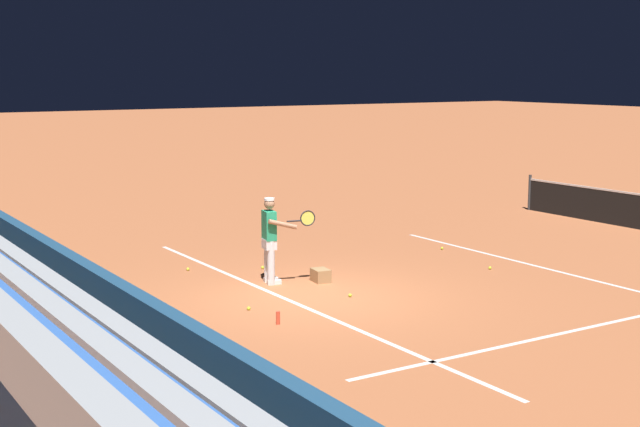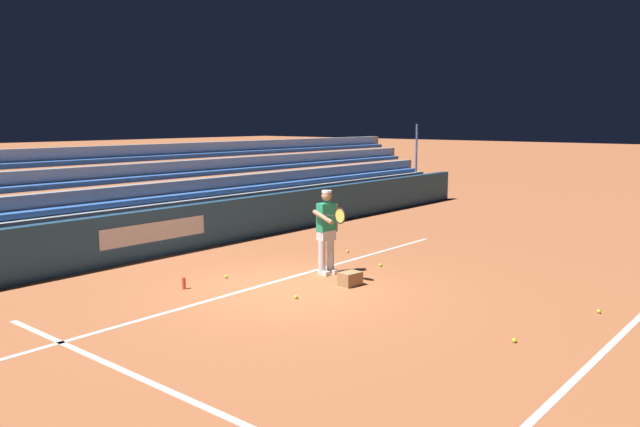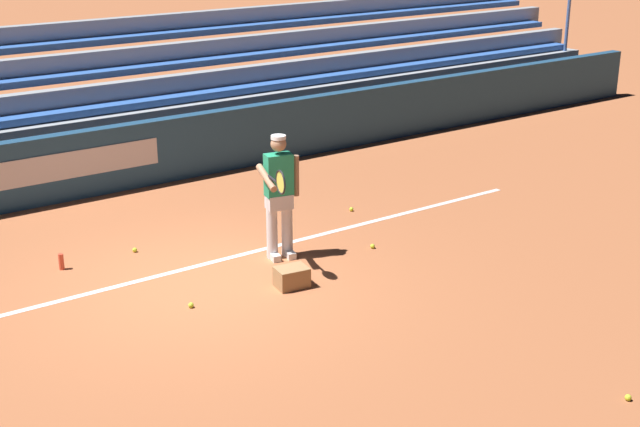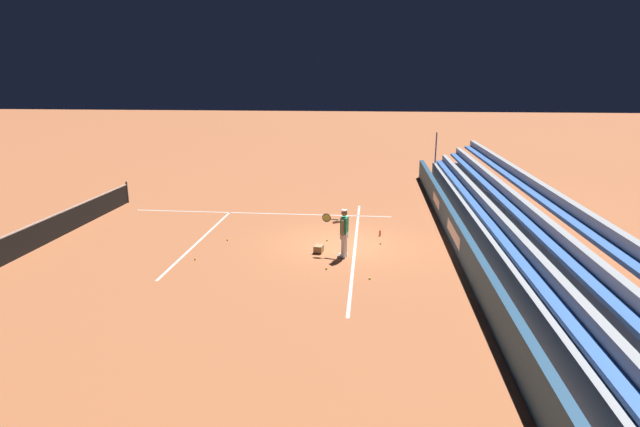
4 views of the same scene
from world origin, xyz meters
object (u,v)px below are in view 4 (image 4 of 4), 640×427
tennis_ball_near_player (327,240)px  tennis_net (62,223)px  ball_box_cardboard (319,249)px  water_bottle (380,233)px  tennis_ball_toward_net (326,269)px  tennis_ball_far_left (380,243)px  tennis_ball_stray_back (195,259)px  tennis_ball_midcourt (228,240)px  tennis_player (344,233)px  tennis_ball_on_baseline (370,278)px

tennis_ball_near_player → tennis_net: size_ratio=0.01×
ball_box_cardboard → water_bottle: 3.12m
tennis_ball_toward_net → tennis_ball_far_left: size_ratio=1.00×
tennis_ball_stray_back → tennis_ball_far_left: bearing=-69.7°
tennis_ball_far_left → water_bottle: (1.04, 0.00, 0.08)m
tennis_ball_far_left → tennis_ball_near_player: same height
tennis_ball_midcourt → tennis_ball_stray_back: same height
ball_box_cardboard → tennis_net: size_ratio=0.04×
tennis_player → tennis_ball_midcourt: 4.84m
ball_box_cardboard → tennis_ball_far_left: ball_box_cardboard is taller
tennis_net → water_bottle: bearing=-84.5°
tennis_ball_far_left → water_bottle: size_ratio=0.30×
tennis_ball_near_player → tennis_net: tennis_net is taller
tennis_ball_far_left → tennis_net: size_ratio=0.01×
tennis_net → tennis_ball_far_left: bearing=-89.2°
tennis_ball_on_baseline → tennis_net: tennis_net is taller
tennis_ball_midcourt → ball_box_cardboard: bearing=-105.0°
tennis_ball_midcourt → tennis_ball_on_baseline: size_ratio=1.00×
tennis_ball_midcourt → tennis_ball_stray_back: 2.25m
tennis_ball_toward_net → tennis_ball_midcourt: same height
ball_box_cardboard → water_bottle: bearing=-45.4°
tennis_player → tennis_ball_on_baseline: bearing=-154.1°
tennis_player → tennis_net: bearing=83.0°
water_bottle → tennis_net: 12.64m
ball_box_cardboard → tennis_ball_toward_net: ball_box_cardboard is taller
tennis_ball_toward_net → tennis_ball_near_player: size_ratio=1.00×
tennis_ball_stray_back → tennis_ball_near_player: same height
tennis_ball_on_baseline → tennis_ball_stray_back: bearing=79.3°
tennis_player → tennis_ball_on_baseline: size_ratio=25.98×
tennis_ball_far_left → tennis_net: tennis_net is taller
ball_box_cardboard → tennis_player: bearing=-114.4°
tennis_ball_far_left → tennis_player: bearing=139.8°
tennis_net → tennis_player: bearing=-97.0°
tennis_ball_midcourt → water_bottle: (1.21, -5.86, 0.08)m
tennis_ball_stray_back → tennis_net: tennis_net is taller
tennis_ball_stray_back → tennis_ball_on_baseline: same height
tennis_ball_stray_back → tennis_ball_on_baseline: bearing=-100.7°
tennis_ball_near_player → tennis_player: bearing=-157.5°
tennis_ball_near_player → tennis_ball_midcourt: bearing=95.2°
tennis_player → tennis_ball_stray_back: 5.20m
tennis_ball_far_left → tennis_ball_on_baseline: bearing=173.8°
tennis_player → tennis_ball_stray_back: size_ratio=25.98×
ball_box_cardboard → tennis_ball_toward_net: size_ratio=6.06×
ball_box_cardboard → tennis_ball_far_left: (1.15, -2.23, -0.10)m
tennis_ball_stray_back → tennis_net: size_ratio=0.01×
tennis_ball_midcourt → tennis_ball_far_left: bearing=-88.3°
tennis_player → water_bottle: bearing=-26.8°
tennis_ball_midcourt → tennis_net: 6.73m
tennis_ball_far_left → water_bottle: 1.04m
tennis_ball_stray_back → ball_box_cardboard: bearing=-73.8°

